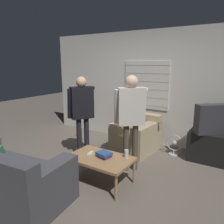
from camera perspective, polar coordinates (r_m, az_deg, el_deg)
The scene contains 13 objects.
ground_plane at distance 3.83m, azimuth -5.36°, elevation -16.08°, with size 16.00×16.00×0.00m, color #665B51.
wall_back at distance 5.14m, azimuth 8.41°, elevation 6.29°, with size 5.20×0.08×2.55m.
couch_blue at distance 3.43m, azimuth -26.42°, elevation -15.22°, with size 1.86×1.07×0.81m.
armchair_beige at distance 4.72m, azimuth 6.43°, elevation -6.14°, with size 0.85×0.98×0.76m.
coffee_table at distance 3.44m, azimuth -3.13°, elevation -12.34°, with size 0.99×0.62×0.42m.
tv_stand at distance 4.59m, azimuth 25.16°, elevation -8.37°, with size 0.92×0.51×0.57m.
tv at distance 4.43m, azimuth 25.82°, elevation -1.60°, with size 0.75×0.70×0.54m.
person_left_standing at distance 4.21m, azimuth -7.87°, elevation 1.18°, with size 0.55×0.76×1.59m.
person_right_standing at distance 3.65m, azimuth 5.00°, elevation 0.14°, with size 0.53×0.83×1.65m.
book_stack at distance 3.41m, azimuth -2.09°, elevation -11.05°, with size 0.25×0.22×0.08m.
soda_can at distance 3.39m, azimuth 3.79°, elevation -10.84°, with size 0.07×0.07×0.13m.
spare_remote at distance 3.56m, azimuth -5.67°, elevation -10.59°, with size 0.06×0.13×0.02m.
floor_fan at distance 4.65m, azimuth 15.93°, elevation -8.30°, with size 0.34×0.20×0.43m.
Camera 1 is at (2.08, -2.63, 1.85)m, focal length 35.00 mm.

